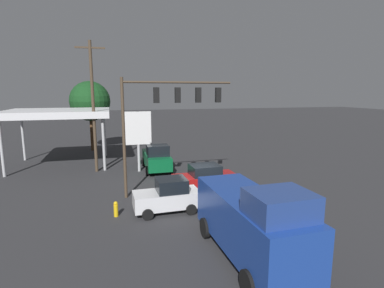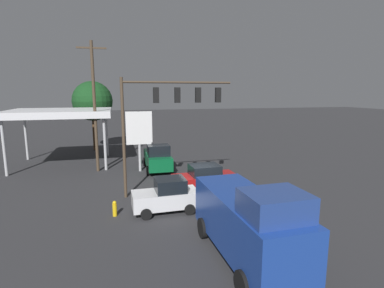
% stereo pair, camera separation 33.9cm
% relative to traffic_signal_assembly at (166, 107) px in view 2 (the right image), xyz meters
% --- Properties ---
extents(ground_plane, '(200.00, 200.00, 0.00)m').
position_rel_traffic_signal_assembly_xyz_m(ground_plane, '(-1.97, 1.08, -5.92)').
color(ground_plane, '#2D2D30').
extents(traffic_signal_assembly, '(7.31, 0.43, 7.80)m').
position_rel_traffic_signal_assembly_xyz_m(traffic_signal_assembly, '(0.00, 0.00, 0.00)').
color(traffic_signal_assembly, '#473828').
rests_on(traffic_signal_assembly, ground).
extents(utility_pole, '(2.40, 0.26, 11.08)m').
position_rel_traffic_signal_assembly_xyz_m(utility_pole, '(4.95, -7.42, -0.09)').
color(utility_pole, '#473828').
rests_on(utility_pole, ground).
extents(gas_station_canopy, '(9.16, 7.58, 5.25)m').
position_rel_traffic_signal_assembly_xyz_m(gas_station_canopy, '(8.25, -10.82, -1.03)').
color(gas_station_canopy, silver).
rests_on(gas_station_canopy, ground).
extents(price_sign, '(2.24, 0.27, 5.25)m').
position_rel_traffic_signal_assembly_xyz_m(price_sign, '(1.34, -6.49, -2.29)').
color(price_sign, '#B7B7BC').
rests_on(price_sign, ground).
extents(hatchback_crossing, '(3.84, 2.03, 1.97)m').
position_rel_traffic_signal_assembly_xyz_m(hatchback_crossing, '(0.57, 3.05, -4.97)').
color(hatchback_crossing, silver).
rests_on(hatchback_crossing, ground).
extents(sedan_far, '(4.48, 2.21, 1.93)m').
position_rel_traffic_signal_assembly_xyz_m(sedan_far, '(-2.57, 0.28, -4.97)').
color(sedan_far, maroon).
rests_on(sedan_far, ground).
extents(delivery_truck, '(2.70, 6.86, 3.58)m').
position_rel_traffic_signal_assembly_xyz_m(delivery_truck, '(-1.78, 9.02, -4.23)').
color(delivery_truck, navy).
rests_on(delivery_truck, ground).
extents(pickup_parked, '(2.31, 5.22, 2.40)m').
position_rel_traffic_signal_assembly_xyz_m(pickup_parked, '(-0.21, -6.43, -4.81)').
color(pickup_parked, '#0C592D').
rests_on(pickup_parked, ground).
extents(street_tree, '(4.61, 4.61, 8.15)m').
position_rel_traffic_signal_assembly_xyz_m(street_tree, '(5.81, -17.66, -0.10)').
color(street_tree, '#4C331E').
rests_on(street_tree, ground).
extents(fire_hydrant, '(0.24, 0.24, 0.88)m').
position_rel_traffic_signal_assembly_xyz_m(fire_hydrant, '(3.52, 3.01, -5.48)').
color(fire_hydrant, gold).
rests_on(fire_hydrant, ground).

